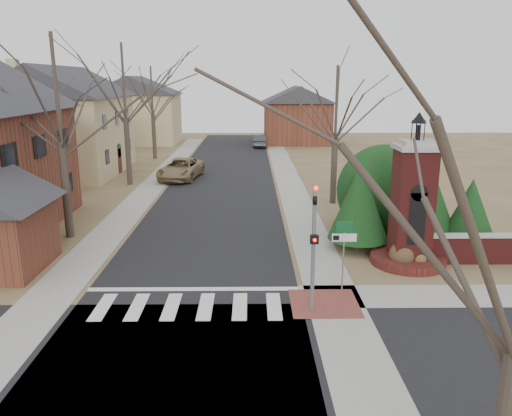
{
  "coord_description": "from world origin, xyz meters",
  "views": [
    {
      "loc": [
        2.19,
        -15.29,
        7.72
      ],
      "look_at": [
        2.42,
        6.0,
        2.24
      ],
      "focal_mm": 35.0,
      "sensor_mm": 36.0,
      "label": 1
    }
  ],
  "objects_px": {
    "traffic_signal_pole": "(314,238)",
    "pickup_truck": "(181,169)",
    "brick_gate_monument": "(411,215)",
    "distant_car": "(261,141)",
    "sign_post": "(344,243)"
  },
  "relations": [
    {
      "from": "brick_gate_monument",
      "to": "pickup_truck",
      "type": "xyz_separation_m",
      "value": [
        -12.4,
        19.22,
        -1.36
      ]
    },
    {
      "from": "traffic_signal_pole",
      "to": "pickup_truck",
      "type": "bearing_deg",
      "value": 108.04
    },
    {
      "from": "pickup_truck",
      "to": "distant_car",
      "type": "height_order",
      "value": "pickup_truck"
    },
    {
      "from": "pickup_truck",
      "to": "sign_post",
      "type": "bearing_deg",
      "value": -59.09
    },
    {
      "from": "traffic_signal_pole",
      "to": "brick_gate_monument",
      "type": "height_order",
      "value": "brick_gate_monument"
    },
    {
      "from": "traffic_signal_pole",
      "to": "distant_car",
      "type": "bearing_deg",
      "value": 91.19
    },
    {
      "from": "brick_gate_monument",
      "to": "pickup_truck",
      "type": "relative_size",
      "value": 1.11
    },
    {
      "from": "traffic_signal_pole",
      "to": "brick_gate_monument",
      "type": "xyz_separation_m",
      "value": [
        4.7,
        4.42,
        -0.42
      ]
    },
    {
      "from": "traffic_signal_pole",
      "to": "sign_post",
      "type": "bearing_deg",
      "value": 47.57
    },
    {
      "from": "brick_gate_monument",
      "to": "pickup_truck",
      "type": "height_order",
      "value": "brick_gate_monument"
    },
    {
      "from": "sign_post",
      "to": "distant_car",
      "type": "height_order",
      "value": "sign_post"
    },
    {
      "from": "pickup_truck",
      "to": "distant_car",
      "type": "bearing_deg",
      "value": 79.76
    },
    {
      "from": "traffic_signal_pole",
      "to": "pickup_truck",
      "type": "height_order",
      "value": "traffic_signal_pole"
    },
    {
      "from": "distant_car",
      "to": "traffic_signal_pole",
      "type": "bearing_deg",
      "value": 96.35
    },
    {
      "from": "brick_gate_monument",
      "to": "distant_car",
      "type": "bearing_deg",
      "value": 98.21
    }
  ]
}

